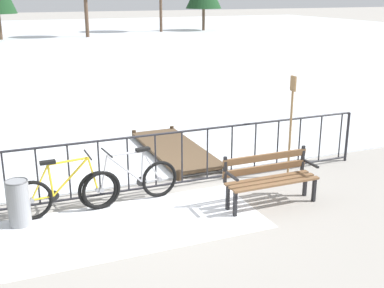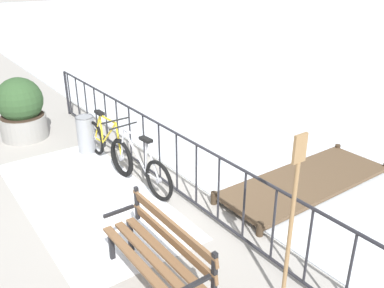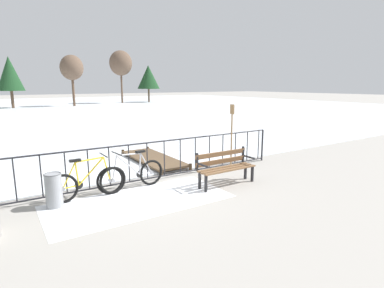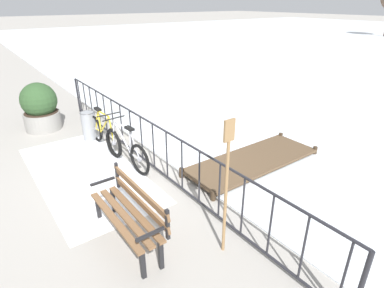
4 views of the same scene
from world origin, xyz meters
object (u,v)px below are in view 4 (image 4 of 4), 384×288
(park_bench, at_px, (131,209))
(trash_bin, at_px, (89,126))
(bicycle_second, at_px, (126,150))
(bicycle_near_railing, at_px, (104,134))
(planter_with_shrub, at_px, (40,107))
(oar_upright, at_px, (227,181))

(park_bench, distance_m, trash_bin, 4.04)
(bicycle_second, relative_size, trash_bin, 2.33)
(bicycle_near_railing, distance_m, planter_with_shrub, 2.37)
(park_bench, distance_m, oar_upright, 1.49)
(bicycle_second, bearing_deg, trash_bin, -175.27)
(bicycle_second, xyz_separation_m, oar_upright, (3.12, -0.01, 0.77))
(park_bench, relative_size, planter_with_shrub, 1.24)
(bicycle_near_railing, relative_size, bicycle_second, 1.00)
(trash_bin, bearing_deg, bicycle_near_railing, 9.21)
(bicycle_second, height_order, planter_with_shrub, planter_with_shrub)
(bicycle_near_railing, relative_size, trash_bin, 2.34)
(park_bench, bearing_deg, trash_bin, 168.94)
(bicycle_near_railing, xyz_separation_m, trash_bin, (-0.72, -0.12, 0.00))
(bicycle_near_railing, relative_size, planter_with_shrub, 1.33)
(planter_with_shrub, height_order, trash_bin, planter_with_shrub)
(park_bench, bearing_deg, oar_upright, 42.84)
(bicycle_near_railing, height_order, trash_bin, bicycle_near_railing)
(bicycle_near_railing, distance_m, bicycle_second, 1.11)
(bicycle_near_railing, bearing_deg, oar_upright, 0.35)
(bicycle_second, bearing_deg, park_bench, -23.43)
(park_bench, height_order, oar_upright, oar_upright)
(bicycle_near_railing, bearing_deg, bicycle_second, 1.79)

